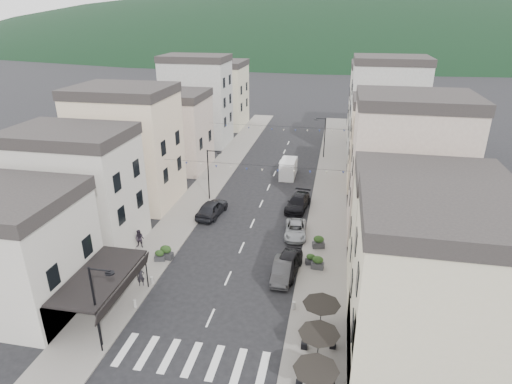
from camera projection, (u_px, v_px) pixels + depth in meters
sidewalk_left at (213, 180)px, 55.13m from camera, size 4.00×76.00×0.12m
sidewalk_right at (330, 188)px, 52.47m from camera, size 4.00×76.00×0.12m
hill_backdrop at (333, 44)px, 296.24m from camera, size 640.00×360.00×70.00m
bistro_building at (445, 302)px, 23.99m from camera, size 10.00×8.00×10.00m
boutique_awning at (103, 278)px, 29.47m from camera, size 3.77×7.50×3.28m
buildings_row_left at (174, 121)px, 59.22m from camera, size 10.20×54.16×14.00m
buildings_row_right at (392, 132)px, 52.96m from camera, size 10.20×54.16×14.50m
cafe_terrace at (319, 337)px, 25.14m from camera, size 2.50×8.10×2.53m
streetlamp_left_near at (98, 299)px, 26.28m from camera, size 1.70×0.56×6.00m
streetlamp_left_far at (210, 170)px, 47.99m from camera, size 1.70×0.56×6.00m
streetlamp_right_far at (323, 134)px, 62.21m from camera, size 1.70×0.56×6.00m
bollards at (208, 318)px, 29.69m from camera, size 11.66×10.26×0.60m
bunting_near at (254, 168)px, 42.59m from camera, size 19.00×0.28×0.62m
bunting_far at (278, 129)px, 57.06m from camera, size 19.00×0.28×0.62m
parked_car_a at (287, 264)px, 35.30m from camera, size 2.53×4.98×1.63m
parked_car_b at (282, 270)px, 34.64m from camera, size 1.52×4.26×1.40m
parked_car_c at (296, 230)px, 41.29m from camera, size 2.40×4.59×1.23m
parked_car_d at (298, 203)px, 46.84m from camera, size 2.74×5.37×1.49m
parked_car_e at (212, 208)px, 45.26m from camera, size 2.63×5.24×1.71m
delivery_van at (288, 168)px, 56.15m from camera, size 1.94×4.85×2.32m
pedestrian_a at (141, 276)px, 33.44m from camera, size 0.69×0.59×1.61m
pedestrian_b at (140, 239)px, 38.85m from camera, size 0.88×0.71×1.74m
planter_la at (166, 252)px, 37.17m from camera, size 1.20×0.74×1.28m
planter_lb at (160, 255)px, 36.91m from camera, size 0.98×0.66×1.02m
planter_ra at (318, 262)px, 35.74m from camera, size 1.09×0.66×1.17m
planter_rb at (311, 259)px, 36.40m from camera, size 0.97×0.68×0.99m
planter_rc at (319, 242)px, 38.92m from camera, size 1.20×0.86×1.21m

